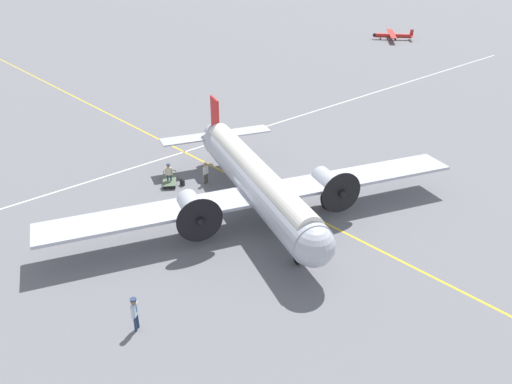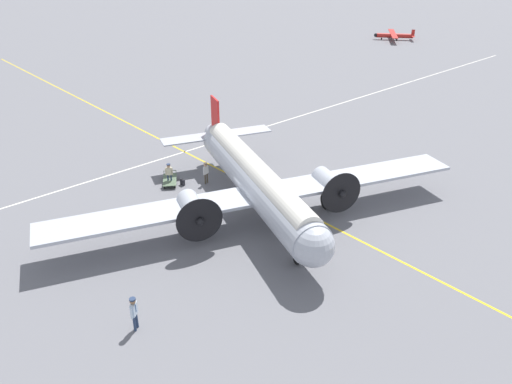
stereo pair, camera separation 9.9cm
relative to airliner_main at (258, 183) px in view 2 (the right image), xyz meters
The scene contains 10 objects.
ground_plane 2.44m from the airliner_main, 159.78° to the left, with size 300.00×300.00×0.00m, color slate.
apron_line_eastwest 3.53m from the airliner_main, 97.86° to the left, with size 120.00×0.16×0.01m.
apron_line_northsouth 12.48m from the airliner_main, behind, with size 0.16×120.00×0.01m.
airliner_main is the anchor object (origin of this frame).
crew_foreground 12.20m from the airliner_main, 70.06° to the right, with size 0.42×0.51×1.80m.
passenger_boarding 6.29m from the airliner_main, behind, with size 0.33×0.55×1.66m.
ramp_agent 8.12m from the airliner_main, 167.00° to the right, with size 0.39×0.45×1.65m.
suitcase_near_door 7.49m from the airliner_main, behind, with size 0.38×0.19×0.51m.
baggage_cart 8.40m from the airliner_main, 167.92° to the right, with size 2.37×2.04×0.56m.
light_aircraft_distant 66.47m from the airliner_main, 117.04° to the left, with size 7.10×7.81×1.83m.
Camera 2 is at (21.58, -19.24, 16.48)m, focal length 35.00 mm.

